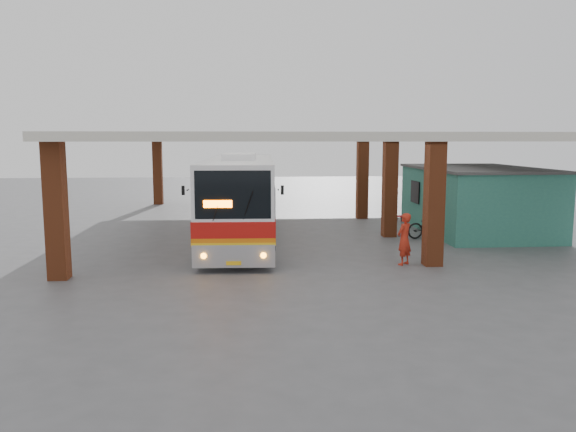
# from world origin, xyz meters

# --- Properties ---
(ground) EXTENTS (90.00, 90.00, 0.00)m
(ground) POSITION_xyz_m (0.00, 0.00, 0.00)
(ground) COLOR #515154
(ground) RESTS_ON ground
(brick_columns) EXTENTS (20.10, 21.60, 4.35)m
(brick_columns) POSITION_xyz_m (1.43, 5.00, 2.17)
(brick_columns) COLOR brown
(brick_columns) RESTS_ON ground
(canopy_roof) EXTENTS (21.00, 23.00, 0.30)m
(canopy_roof) POSITION_xyz_m (0.50, 6.50, 4.50)
(canopy_roof) COLOR beige
(canopy_roof) RESTS_ON brick_columns
(shop_building) EXTENTS (5.20, 8.20, 3.11)m
(shop_building) POSITION_xyz_m (7.49, 4.00, 1.56)
(shop_building) COLOR #2D7164
(shop_building) RESTS_ON ground
(coach_bus) EXTENTS (3.22, 13.27, 3.84)m
(coach_bus) POSITION_xyz_m (-3.74, 2.68, 1.91)
(coach_bus) COLOR white
(coach_bus) RESTS_ON ground
(motorcycle) EXTENTS (2.23, 1.06, 1.12)m
(motorcycle) POSITION_xyz_m (4.70, 2.36, 0.56)
(motorcycle) COLOR black
(motorcycle) RESTS_ON ground
(pedestrian) EXTENTS (0.80, 0.78, 1.85)m
(pedestrian) POSITION_xyz_m (2.02, -2.85, 0.93)
(pedestrian) COLOR red
(pedestrian) RESTS_ON ground
(red_chair) EXTENTS (0.57, 0.57, 0.85)m
(red_chair) POSITION_xyz_m (5.10, 7.87, 0.39)
(red_chair) COLOR red
(red_chair) RESTS_ON ground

